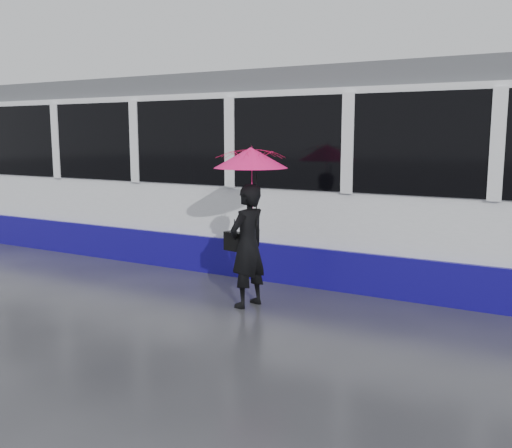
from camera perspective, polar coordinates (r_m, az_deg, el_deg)
The scene contains 6 objects.
ground at distance 7.67m, azimuth 3.41°, elevation -8.74°, with size 90.00×90.00×0.00m, color #28282D.
rails at distance 9.90m, azimuth 9.82°, elevation -4.74°, with size 34.00×1.51×0.02m.
tram at distance 11.14m, azimuth -5.79°, elevation 5.34°, with size 26.00×2.56×3.35m.
woman at distance 7.71m, azimuth -0.84°, elevation -2.22°, with size 0.61×0.40×1.68m, color black.
umbrella at distance 7.55m, azimuth -0.53°, elevation 5.20°, with size 1.17×1.17×1.13m.
handbag at distance 7.83m, azimuth -2.16°, elevation -1.74°, with size 0.32×0.19×0.44m.
Camera 1 is at (3.20, -6.58, 2.33)m, focal length 40.00 mm.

